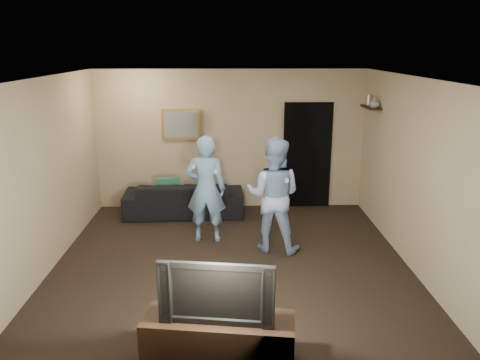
{
  "coord_description": "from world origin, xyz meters",
  "views": [
    {
      "loc": [
        -0.02,
        -6.11,
        2.98
      ],
      "look_at": [
        0.13,
        0.3,
        1.15
      ],
      "focal_mm": 35.0,
      "sensor_mm": 36.0,
      "label": 1
    }
  ],
  "objects_px": {
    "sofa": "(184,198)",
    "wii_player_left": "(206,189)",
    "tv_console": "(219,342)",
    "television": "(218,289)",
    "wii_player_right": "(273,195)"
  },
  "relations": [
    {
      "from": "television",
      "to": "wii_player_right",
      "type": "height_order",
      "value": "wii_player_right"
    },
    {
      "from": "tv_console",
      "to": "wii_player_left",
      "type": "distance_m",
      "value": 3.13
    },
    {
      "from": "sofa",
      "to": "wii_player_right",
      "type": "distance_m",
      "value": 2.23
    },
    {
      "from": "tv_console",
      "to": "wii_player_right",
      "type": "distance_m",
      "value": 2.86
    },
    {
      "from": "sofa",
      "to": "wii_player_right",
      "type": "relative_size",
      "value": 1.24
    },
    {
      "from": "tv_console",
      "to": "television",
      "type": "xyz_separation_m",
      "value": [
        0.0,
        0.0,
        0.57
      ]
    },
    {
      "from": "sofa",
      "to": "tv_console",
      "type": "bearing_deg",
      "value": 97.59
    },
    {
      "from": "tv_console",
      "to": "television",
      "type": "relative_size",
      "value": 1.34
    },
    {
      "from": "television",
      "to": "wii_player_right",
      "type": "relative_size",
      "value": 0.62
    },
    {
      "from": "television",
      "to": "wii_player_right",
      "type": "distance_m",
      "value": 2.79
    },
    {
      "from": "sofa",
      "to": "wii_player_left",
      "type": "distance_m",
      "value": 1.4
    },
    {
      "from": "sofa",
      "to": "wii_player_right",
      "type": "height_order",
      "value": "wii_player_right"
    },
    {
      "from": "tv_console",
      "to": "wii_player_right",
      "type": "xyz_separation_m",
      "value": [
        0.76,
        2.69,
        0.61
      ]
    },
    {
      "from": "sofa",
      "to": "television",
      "type": "xyz_separation_m",
      "value": [
        0.72,
        -4.26,
        0.5
      ]
    },
    {
      "from": "television",
      "to": "wii_player_right",
      "type": "xyz_separation_m",
      "value": [
        0.76,
        2.69,
        0.05
      ]
    }
  ]
}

